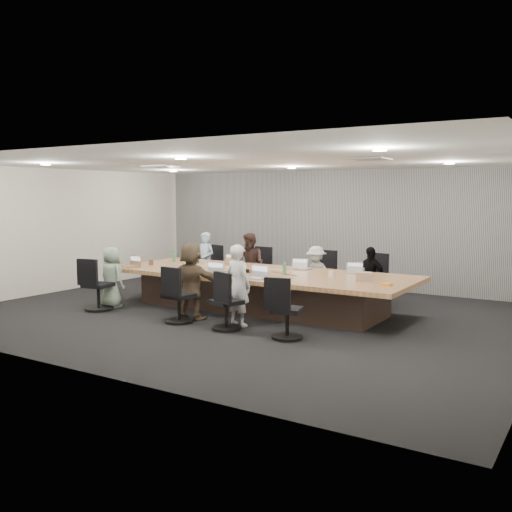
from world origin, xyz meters
The scene contains 40 objects.
floor centered at (0.00, 0.00, 0.00)m, with size 10.00×8.00×0.00m, color black.
ceiling centered at (0.00, 0.00, 2.80)m, with size 10.00×8.00×0.00m, color white.
wall_back centered at (0.00, 4.00, 1.40)m, with size 10.00×2.80×0.00m, color silver.
wall_front centered at (0.00, -4.00, 1.40)m, with size 10.00×2.80×0.00m, color silver.
wall_left centered at (-5.00, 0.00, 1.40)m, with size 8.00×2.80×0.00m, color silver.
curtain centered at (0.00, 3.92, 1.40)m, with size 9.80×0.04×2.80m, color gray.
conference_table centered at (0.00, 0.50, 0.40)m, with size 6.00×2.20×0.74m.
chair_0 centered at (-2.30, 2.20, 0.40)m, with size 0.54×0.54×0.80m, color black, non-canonical shape.
chair_1 centered at (-1.04, 2.20, 0.42)m, with size 0.57×0.57×0.84m, color black, non-canonical shape.
chair_2 centered at (0.57, 2.20, 0.42)m, with size 0.57×0.57×0.85m, color black, non-canonical shape.
chair_3 centered at (1.74, 2.20, 0.42)m, with size 0.57×0.57×0.84m, color black, non-canonical shape.
chair_4 centered at (-2.57, -1.20, 0.41)m, with size 0.55×0.55×0.82m, color black, non-canonical shape.
chair_5 centered at (-0.58, -1.20, 0.39)m, with size 0.53×0.53×0.78m, color black, non-canonical shape.
chair_6 centered at (0.43, -1.20, 0.38)m, with size 0.52×0.52×0.77m, color black, non-canonical shape.
chair_7 centered at (1.56, -1.20, 0.38)m, with size 0.51×0.51×0.75m, color black, non-canonical shape.
person_0 centered at (-2.30, 1.85, 0.67)m, with size 0.49×0.32×1.34m, color #A3C0DE.
laptop_0 centered at (-2.30, 1.30, 0.75)m, with size 0.28×0.20×0.02m, color #B2B2B7.
person_1 centered at (-1.04, 1.85, 0.68)m, with size 0.66×0.52×1.37m, color #36231F.
laptop_1 centered at (-1.04, 1.30, 0.75)m, with size 0.33×0.23×0.02m, color #8C6647.
person_2 centered at (0.57, 1.85, 0.58)m, with size 0.74×0.43×1.15m, color #A3A5A4.
laptop_2 centered at (0.57, 1.30, 0.75)m, with size 0.32×0.22×0.02m, color #B2B2B7.
person_3 centered at (1.74, 1.85, 0.60)m, with size 0.70×0.29×1.20m, color black.
laptop_3 centered at (1.74, 1.30, 0.75)m, with size 0.31×0.21×0.02m, color #B2B2B7.
person_4 centered at (-2.57, -0.85, 0.60)m, with size 0.58×0.38×1.20m, color gray.
laptop_4 centered at (-2.57, -0.30, 0.75)m, with size 0.35×0.24×0.02m, color #8C6647.
person_5 centered at (-0.58, -0.85, 0.69)m, with size 1.28×0.41×1.38m, color brown.
laptop_5 centered at (-0.58, -0.30, 0.75)m, with size 0.33×0.23×0.02m, color #B2B2B7.
person_6 centered at (0.43, -0.85, 0.69)m, with size 0.50×0.33×1.38m, color silver.
laptop_6 centered at (0.43, -0.30, 0.75)m, with size 0.36×0.25×0.02m, color #B2B2B7.
bottle_green_left centered at (-2.42, 0.87, 0.86)m, with size 0.07×0.07×0.24m, color #3E7A4C.
bottle_green_right centered at (0.62, 0.39, 0.86)m, with size 0.07×0.07×0.24m, color #3E7A4C.
bottle_clear centered at (-1.76, 0.46, 0.86)m, with size 0.07×0.07×0.24m, color silver.
cup_white_far centered at (-0.48, 0.72, 0.79)m, with size 0.08×0.08×0.10m, color white.
cup_white_near centered at (1.49, 0.57, 0.79)m, with size 0.09×0.09×0.11m, color white.
mug_brown centered at (-2.48, 0.19, 0.79)m, with size 0.09×0.09×0.11m, color brown.
mic_left centered at (-0.17, 0.14, 0.75)m, with size 0.14×0.09×0.03m, color black.
mic_right centered at (-0.04, 0.44, 0.75)m, with size 0.14×0.10×0.03m, color black.
stapler centered at (-0.16, 0.26, 0.77)m, with size 0.17×0.04×0.06m, color black.
canvas_bag centered at (2.16, 0.43, 0.81)m, with size 0.28×0.17×0.15m, color tan.
snack_packet centered at (2.65, 0.16, 0.76)m, with size 0.18×0.12×0.04m, color orange.
Camera 1 is at (5.71, -8.75, 2.21)m, focal length 40.00 mm.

